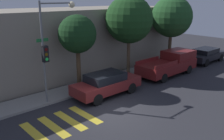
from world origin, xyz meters
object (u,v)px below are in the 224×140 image
sedan_near_corner (106,84)px  pickup_truck (170,63)px  traffic_light_pole (51,41)px  tree_near_corner (77,35)px  tree_midblock (129,20)px  sedan_middle (206,55)px  tree_far_end (172,17)px

sedan_near_corner → pickup_truck: bearing=0.0°
pickup_truck → traffic_light_pole: bearing=172.6°
traffic_light_pole → tree_near_corner: (2.22, 0.62, 0.07)m
tree_midblock → sedan_middle: bearing=-12.1°
tree_far_end → traffic_light_pole: bearing=-177.1°
tree_near_corner → tree_far_end: size_ratio=0.81×
pickup_truck → tree_far_end: tree_far_end is taller
sedan_middle → tree_midblock: 9.73m
traffic_light_pole → sedan_middle: (15.72, -1.27, -2.97)m
traffic_light_pole → pickup_truck: 10.26m
sedan_near_corner → sedan_middle: bearing=0.0°
traffic_light_pole → sedan_middle: bearing=-4.6°
tree_midblock → tree_far_end: (5.45, -0.00, -0.07)m
sedan_near_corner → sedan_middle: 12.72m
sedan_near_corner → pickup_truck: size_ratio=0.84×
pickup_truck → tree_far_end: 4.70m
pickup_truck → tree_far_end: bearing=36.3°
tree_far_end → sedan_middle: bearing=-29.5°
tree_near_corner → tree_midblock: (4.70, 0.00, 0.66)m
sedan_middle → tree_near_corner: (-13.49, 1.89, 3.04)m
tree_near_corner → pickup_truck: bearing=-14.0°
pickup_truck → tree_midblock: 4.92m
tree_midblock → sedan_near_corner: bearing=-154.3°
tree_midblock → pickup_truck: bearing=-33.4°
sedan_near_corner → tree_midblock: bearing=25.7°
sedan_middle → tree_midblock: bearing=167.9°
sedan_near_corner → tree_near_corner: size_ratio=0.91×
sedan_near_corner → tree_near_corner: (-0.78, 1.89, 2.98)m
tree_near_corner → tree_far_end: tree_far_end is taller
tree_near_corner → tree_midblock: 4.75m
traffic_light_pole → pickup_truck: (9.80, -1.27, -2.78)m
pickup_truck → tree_far_end: (2.58, 1.89, 3.44)m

